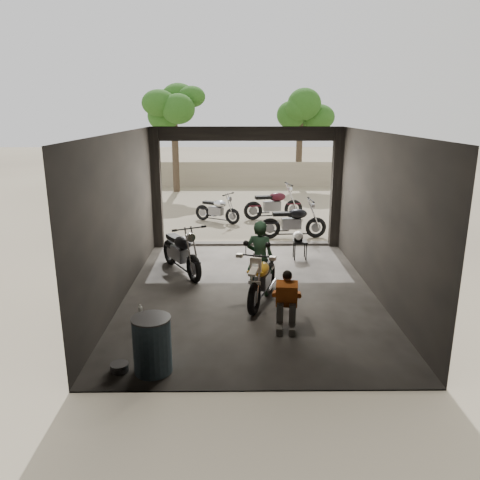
{
  "coord_description": "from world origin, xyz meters",
  "views": [
    {
      "loc": [
        -0.3,
        -8.92,
        3.59
      ],
      "look_at": [
        -0.2,
        0.6,
        0.95
      ],
      "focal_mm": 35.0,
      "sensor_mm": 36.0,
      "label": 1
    }
  ],
  "objects_px": {
    "main_bike": "(262,275)",
    "outside_bike_c": "(293,219)",
    "left_bike": "(181,248)",
    "helmet": "(298,236)",
    "rider": "(260,258)",
    "oil_drum": "(152,346)",
    "sign_post": "(360,180)",
    "outside_bike_a": "(217,207)",
    "outside_bike_b": "(274,202)",
    "stool": "(300,244)",
    "mechanic": "(286,303)"
  },
  "relations": [
    {
      "from": "left_bike",
      "to": "sign_post",
      "type": "distance_m",
      "value": 6.04
    },
    {
      "from": "outside_bike_b",
      "to": "oil_drum",
      "type": "xyz_separation_m",
      "value": [
        -2.47,
        -9.73,
        -0.19
      ]
    },
    {
      "from": "outside_bike_c",
      "to": "stool",
      "type": "height_order",
      "value": "outside_bike_c"
    },
    {
      "from": "outside_bike_c",
      "to": "helmet",
      "type": "distance_m",
      "value": 2.0
    },
    {
      "from": "main_bike",
      "to": "outside_bike_c",
      "type": "distance_m",
      "value": 4.84
    },
    {
      "from": "rider",
      "to": "sign_post",
      "type": "distance_m",
      "value": 5.77
    },
    {
      "from": "main_bike",
      "to": "mechanic",
      "type": "distance_m",
      "value": 1.23
    },
    {
      "from": "main_bike",
      "to": "helmet",
      "type": "relative_size",
      "value": 6.12
    },
    {
      "from": "oil_drum",
      "to": "sign_post",
      "type": "height_order",
      "value": "sign_post"
    },
    {
      "from": "rider",
      "to": "stool",
      "type": "relative_size",
      "value": 3.27
    },
    {
      "from": "main_bike",
      "to": "outside_bike_a",
      "type": "bearing_deg",
      "value": 116.3
    },
    {
      "from": "helmet",
      "to": "sign_post",
      "type": "height_order",
      "value": "sign_post"
    },
    {
      "from": "oil_drum",
      "to": "outside_bike_b",
      "type": "bearing_deg",
      "value": 75.75
    },
    {
      "from": "outside_bike_b",
      "to": "sign_post",
      "type": "bearing_deg",
      "value": -143.31
    },
    {
      "from": "main_bike",
      "to": "outside_bike_c",
      "type": "bearing_deg",
      "value": 93.03
    },
    {
      "from": "mechanic",
      "to": "sign_post",
      "type": "xyz_separation_m",
      "value": [
        2.78,
        6.27,
        1.17
      ]
    },
    {
      "from": "outside_bike_a",
      "to": "helmet",
      "type": "distance_m",
      "value": 4.58
    },
    {
      "from": "outside_bike_b",
      "to": "rider",
      "type": "relative_size",
      "value": 1.16
    },
    {
      "from": "rider",
      "to": "oil_drum",
      "type": "bearing_deg",
      "value": 81.44
    },
    {
      "from": "outside_bike_c",
      "to": "oil_drum",
      "type": "height_order",
      "value": "outside_bike_c"
    },
    {
      "from": "main_bike",
      "to": "oil_drum",
      "type": "height_order",
      "value": "main_bike"
    },
    {
      "from": "sign_post",
      "to": "left_bike",
      "type": "bearing_deg",
      "value": -121.57
    },
    {
      "from": "helmet",
      "to": "sign_post",
      "type": "distance_m",
      "value": 3.34
    },
    {
      "from": "outside_bike_b",
      "to": "oil_drum",
      "type": "height_order",
      "value": "outside_bike_b"
    },
    {
      "from": "main_bike",
      "to": "outside_bike_a",
      "type": "relative_size",
      "value": 1.12
    },
    {
      "from": "mechanic",
      "to": "oil_drum",
      "type": "bearing_deg",
      "value": -139.22
    },
    {
      "from": "stool",
      "to": "oil_drum",
      "type": "xyz_separation_m",
      "value": [
        -2.77,
        -5.22,
        0.02
      ]
    },
    {
      "from": "outside_bike_a",
      "to": "rider",
      "type": "height_order",
      "value": "rider"
    },
    {
      "from": "rider",
      "to": "sign_post",
      "type": "xyz_separation_m",
      "value": [
        3.16,
        4.75,
        0.88
      ]
    },
    {
      "from": "mechanic",
      "to": "oil_drum",
      "type": "xyz_separation_m",
      "value": [
        -2.02,
        -1.36,
        -0.06
      ]
    },
    {
      "from": "outside_bike_a",
      "to": "mechanic",
      "type": "xyz_separation_m",
      "value": [
        1.46,
        -7.92,
        -0.02
      ]
    },
    {
      "from": "main_bike",
      "to": "left_bike",
      "type": "relative_size",
      "value": 0.95
    },
    {
      "from": "left_bike",
      "to": "sign_post",
      "type": "xyz_separation_m",
      "value": [
        4.87,
        3.4,
        1.06
      ]
    },
    {
      "from": "left_bike",
      "to": "stool",
      "type": "distance_m",
      "value": 3.02
    },
    {
      "from": "outside_bike_b",
      "to": "outside_bike_c",
      "type": "height_order",
      "value": "outside_bike_b"
    },
    {
      "from": "left_bike",
      "to": "sign_post",
      "type": "bearing_deg",
      "value": 5.79
    },
    {
      "from": "main_bike",
      "to": "outside_bike_b",
      "type": "distance_m",
      "value": 7.24
    },
    {
      "from": "outside_bike_a",
      "to": "helmet",
      "type": "relative_size",
      "value": 5.45
    },
    {
      "from": "outside_bike_b",
      "to": "helmet",
      "type": "relative_size",
      "value": 6.6
    },
    {
      "from": "helmet",
      "to": "oil_drum",
      "type": "xyz_separation_m",
      "value": [
        -2.72,
        -5.24,
        -0.18
      ]
    },
    {
      "from": "outside_bike_a",
      "to": "stool",
      "type": "bearing_deg",
      "value": -121.28
    },
    {
      "from": "outside_bike_b",
      "to": "sign_post",
      "type": "height_order",
      "value": "sign_post"
    },
    {
      "from": "main_bike",
      "to": "helmet",
      "type": "xyz_separation_m",
      "value": [
        1.03,
        2.7,
        0.04
      ]
    },
    {
      "from": "outside_bike_b",
      "to": "sign_post",
      "type": "distance_m",
      "value": 3.31
    },
    {
      "from": "outside_bike_c",
      "to": "rider",
      "type": "distance_m",
      "value": 4.52
    },
    {
      "from": "left_bike",
      "to": "helmet",
      "type": "xyz_separation_m",
      "value": [
        2.78,
        1.02,
        0.0
      ]
    },
    {
      "from": "outside_bike_b",
      "to": "rider",
      "type": "bearing_deg",
      "value": 161.89
    },
    {
      "from": "outside_bike_c",
      "to": "stool",
      "type": "distance_m",
      "value": 2.02
    },
    {
      "from": "main_bike",
      "to": "left_bike",
      "type": "xyz_separation_m",
      "value": [
        -1.75,
        1.68,
        0.04
      ]
    },
    {
      "from": "main_bike",
      "to": "left_bike",
      "type": "bearing_deg",
      "value": 153.02
    }
  ]
}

